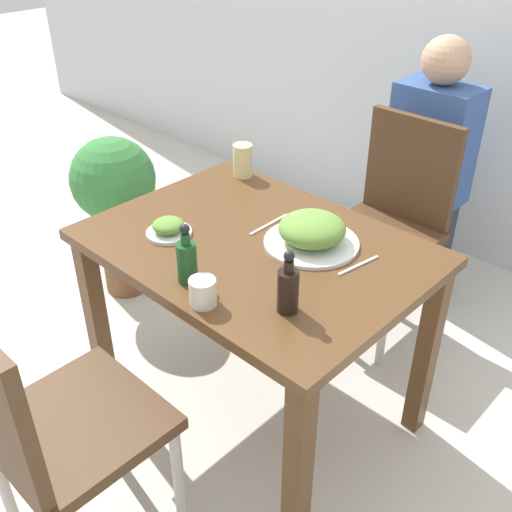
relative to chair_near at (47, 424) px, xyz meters
name	(u,v)px	position (x,y,z in m)	size (l,w,h in m)	color
ground_plane	(256,407)	(0.01, 0.77, -0.52)	(16.00, 16.00, 0.00)	beige
dining_table	(256,272)	(0.01, 0.77, 0.10)	(1.05, 0.77, 0.73)	brown
chair_near	(47,424)	(0.00, 0.00, 0.00)	(0.42, 0.42, 0.91)	#4C331E
chair_far	(391,216)	(0.03, 1.55, 0.00)	(0.42, 0.42, 0.91)	#4C331E
food_plate	(312,232)	(0.14, 0.88, 0.25)	(0.30, 0.30, 0.10)	white
side_plate	(169,228)	(-0.23, 0.61, 0.23)	(0.15, 0.15, 0.06)	white
drink_cup	(203,292)	(0.12, 0.44, 0.25)	(0.07, 0.07, 0.08)	silver
juice_glass	(243,160)	(-0.37, 1.09, 0.27)	(0.07, 0.07, 0.13)	beige
sauce_bottle	(288,288)	(0.30, 0.58, 0.28)	(0.06, 0.06, 0.18)	black
condiment_bottle	(187,260)	(0.01, 0.48, 0.28)	(0.06, 0.06, 0.18)	#194C23
fork_utensil	(269,224)	(-0.04, 0.88, 0.21)	(0.01, 0.18, 0.00)	silver
spoon_utensil	(358,265)	(0.32, 0.88, 0.21)	(0.04, 0.16, 0.00)	silver
potted_plant_left	(115,195)	(-0.99, 0.90, -0.02)	(0.38, 0.38, 0.77)	brown
person_figure	(427,171)	(-0.03, 1.93, 0.06)	(0.34, 0.22, 1.17)	#2D3347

